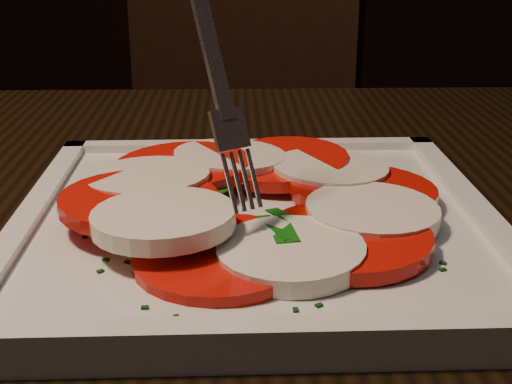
{
  "coord_description": "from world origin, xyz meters",
  "views": [
    {
      "loc": [
        0.17,
        -0.44,
        0.93
      ],
      "look_at": [
        0.15,
        -0.04,
        0.78
      ],
      "focal_mm": 50.0,
      "sensor_mm": 36.0,
      "label": 1
    }
  ],
  "objects_px": {
    "chair": "(217,176)",
    "fork": "(200,42)",
    "table": "(240,349)",
    "plate": "(256,226)"
  },
  "relations": [
    {
      "from": "chair",
      "to": "fork",
      "type": "xyz_separation_m",
      "value": [
        0.07,
        -0.74,
        0.34
      ]
    },
    {
      "from": "table",
      "to": "fork",
      "type": "height_order",
      "value": "fork"
    },
    {
      "from": "plate",
      "to": "chair",
      "type": "bearing_deg",
      "value": 97.88
    },
    {
      "from": "plate",
      "to": "fork",
      "type": "distance_m",
      "value": 0.12
    },
    {
      "from": "plate",
      "to": "table",
      "type": "bearing_deg",
      "value": 116.38
    },
    {
      "from": "chair",
      "to": "plate",
      "type": "height_order",
      "value": "chair"
    },
    {
      "from": "table",
      "to": "plate",
      "type": "relative_size",
      "value": 4.33
    },
    {
      "from": "chair",
      "to": "fork",
      "type": "distance_m",
      "value": 0.82
    },
    {
      "from": "chair",
      "to": "plate",
      "type": "xyz_separation_m",
      "value": [
        0.1,
        -0.73,
        0.22
      ]
    },
    {
      "from": "table",
      "to": "fork",
      "type": "relative_size",
      "value": 7.42
    }
  ]
}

